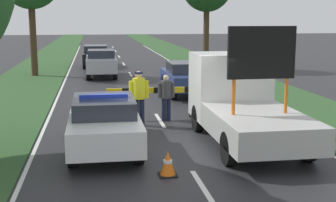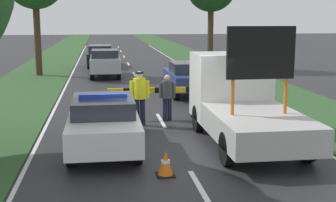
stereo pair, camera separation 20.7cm
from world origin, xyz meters
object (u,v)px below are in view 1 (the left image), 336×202
at_px(pedestrian_civilian, 166,94).
at_px(traffic_cone_centre_front, 249,110).
at_px(traffic_cone_near_police, 205,110).
at_px(traffic_cone_near_truck, 168,163).
at_px(queued_car_hatch_blue, 185,77).
at_px(queued_car_sedan_silver, 101,63).
at_px(police_car, 104,122).
at_px(work_truck, 241,101).
at_px(road_barrier, 154,93).
at_px(queued_car_sedan_black, 96,56).
at_px(traffic_cone_behind_barrier, 115,116).
at_px(police_officer, 139,93).

height_order(pedestrian_civilian, traffic_cone_centre_front, pedestrian_civilian).
xyz_separation_m(traffic_cone_near_police, traffic_cone_near_truck, (-2.19, -5.61, -0.02)).
xyz_separation_m(queued_car_hatch_blue, queued_car_sedan_silver, (-3.65, 6.90, 0.06)).
relative_size(police_car, work_truck, 0.87).
bearing_deg(traffic_cone_centre_front, traffic_cone_near_police, 179.33).
relative_size(work_truck, road_barrier, 1.65).
height_order(traffic_cone_near_police, queued_car_sedan_silver, queued_car_sedan_silver).
relative_size(road_barrier, pedestrian_civilian, 2.06).
relative_size(police_car, queued_car_sedan_black, 1.04).
bearing_deg(work_truck, queued_car_sedan_black, -81.66).
distance_m(traffic_cone_near_police, traffic_cone_centre_front, 1.58).
xyz_separation_m(pedestrian_civilian, traffic_cone_behind_barrier, (-1.77, -0.52, -0.61)).
bearing_deg(police_officer, traffic_cone_centre_front, -150.71).
xyz_separation_m(queued_car_hatch_blue, queued_car_sedan_black, (-3.94, 12.63, -0.00)).
bearing_deg(traffic_cone_near_truck, pedestrian_civilian, 81.62).
xyz_separation_m(police_car, road_barrier, (1.78, 3.55, 0.16)).
relative_size(work_truck, queued_car_sedan_silver, 1.32).
bearing_deg(police_car, traffic_cone_centre_front, 30.34).
relative_size(police_car, traffic_cone_near_truck, 8.13).
height_order(police_car, traffic_cone_behind_barrier, police_car).
height_order(police_car, police_officer, police_officer).
height_order(traffic_cone_near_truck, queued_car_sedan_silver, queued_car_sedan_silver).
bearing_deg(queued_car_sedan_black, traffic_cone_behind_barrier, 91.56).
bearing_deg(road_barrier, queued_car_sedan_black, 90.20).
bearing_deg(traffic_cone_near_police, traffic_cone_behind_barrier, -169.51).
height_order(pedestrian_civilian, queued_car_sedan_silver, queued_car_sedan_silver).
relative_size(traffic_cone_near_police, queued_car_hatch_blue, 0.15).
distance_m(traffic_cone_near_truck, queued_car_sedan_black, 23.42).
distance_m(road_barrier, traffic_cone_near_truck, 5.98).
height_order(police_car, work_truck, work_truck).
height_order(work_truck, police_officer, work_truck).
relative_size(traffic_cone_near_truck, queued_car_hatch_blue, 0.14).
bearing_deg(pedestrian_civilian, traffic_cone_behind_barrier, -179.92).
distance_m(traffic_cone_behind_barrier, queued_car_hatch_blue, 6.68).
relative_size(queued_car_hatch_blue, queued_car_sedan_black, 0.91).
bearing_deg(police_car, traffic_cone_behind_barrier, 79.74).
xyz_separation_m(work_truck, traffic_cone_near_police, (-0.37, 2.82, -0.84)).
height_order(traffic_cone_behind_barrier, queued_car_sedan_black, queued_car_sedan_black).
height_order(police_car, queued_car_sedan_silver, queued_car_sedan_silver).
relative_size(police_officer, traffic_cone_centre_front, 3.49).
bearing_deg(work_truck, road_barrier, -58.61).
xyz_separation_m(traffic_cone_near_police, traffic_cone_centre_front, (1.58, -0.02, -0.05)).
distance_m(road_barrier, traffic_cone_centre_front, 3.41).
bearing_deg(queued_car_sedan_silver, road_barrier, 97.76).
distance_m(pedestrian_civilian, traffic_cone_near_truck, 5.64).
xyz_separation_m(road_barrier, traffic_cone_centre_front, (3.33, -0.34, -0.66)).
relative_size(traffic_cone_near_police, traffic_cone_near_truck, 1.06).
relative_size(pedestrian_civilian, traffic_cone_centre_front, 3.09).
distance_m(road_barrier, queued_car_sedan_silver, 11.82).
bearing_deg(queued_car_sedan_black, queued_car_hatch_blue, 107.34).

